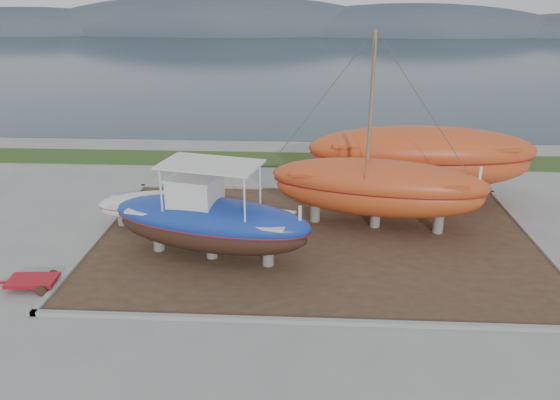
# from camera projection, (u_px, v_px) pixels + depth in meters

# --- Properties ---
(ground) EXTENTS (140.00, 140.00, 0.00)m
(ground) POSITION_uv_depth(u_px,v_px,m) (316.00, 289.00, 19.09)
(ground) COLOR gray
(ground) RESTS_ON ground
(dirt_patch) EXTENTS (18.00, 12.00, 0.06)m
(dirt_patch) POSITION_uv_depth(u_px,v_px,m) (315.00, 240.00, 22.81)
(dirt_patch) COLOR #422D1E
(dirt_patch) RESTS_ON ground
(curb_frame) EXTENTS (18.60, 12.60, 0.15)m
(curb_frame) POSITION_uv_depth(u_px,v_px,m) (315.00, 239.00, 22.79)
(curb_frame) COLOR gray
(curb_frame) RESTS_ON ground
(grass_strip) EXTENTS (44.00, 3.00, 0.08)m
(grass_strip) POSITION_uv_depth(u_px,v_px,m) (314.00, 160.00, 33.52)
(grass_strip) COLOR #284219
(grass_strip) RESTS_ON ground
(sea) EXTENTS (260.00, 100.00, 0.04)m
(sea) POSITION_uv_depth(u_px,v_px,m) (313.00, 58.00, 84.32)
(sea) COLOR #1C3039
(sea) RESTS_ON ground
(mountain_ridge) EXTENTS (200.00, 36.00, 20.00)m
(mountain_ridge) POSITION_uv_depth(u_px,v_px,m) (313.00, 33.00, 135.58)
(mountain_ridge) COLOR #333D49
(mountain_ridge) RESTS_ON ground
(blue_caique) EXTENTS (8.30, 4.24, 3.82)m
(blue_caique) POSITION_uv_depth(u_px,v_px,m) (210.00, 212.00, 20.61)
(blue_caique) COLOR #19379C
(blue_caique) RESTS_ON dirt_patch
(white_dinghy) EXTENTS (4.84, 2.68, 1.38)m
(white_dinghy) POSITION_uv_depth(u_px,v_px,m) (152.00, 208.00, 24.23)
(white_dinghy) COLOR silver
(white_dinghy) RESTS_ON dirt_patch
(orange_sailboat) EXTENTS (9.61, 4.37, 8.31)m
(orange_sailboat) POSITION_uv_depth(u_px,v_px,m) (381.00, 134.00, 22.57)
(orange_sailboat) COLOR #BA441C
(orange_sailboat) RESTS_ON dirt_patch
(orange_bare_hull) EXTENTS (10.94, 3.39, 3.58)m
(orange_bare_hull) POSITION_uv_depth(u_px,v_px,m) (420.00, 165.00, 26.58)
(orange_bare_hull) COLOR #BA441C
(orange_bare_hull) RESTS_ON dirt_patch
(red_trailer) EXTENTS (2.55, 1.42, 0.35)m
(red_trailer) POSITION_uv_depth(u_px,v_px,m) (33.00, 283.00, 19.16)
(red_trailer) COLOR #AC131B
(red_trailer) RESTS_ON ground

